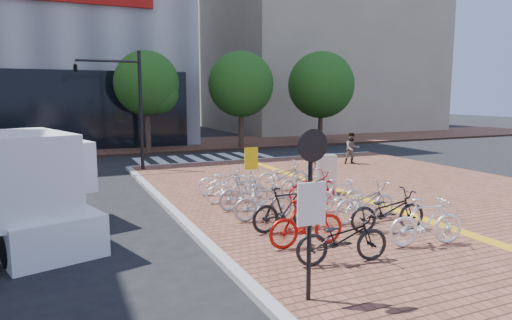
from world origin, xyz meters
name	(u,v)px	position (x,y,z in m)	size (l,w,h in m)	color
ground	(346,226)	(0.00, 0.00, 0.00)	(120.00, 120.00, 0.00)	black
kerb_north	(262,160)	(3.00, 12.00, 0.08)	(14.00, 0.25, 0.15)	gray
far_sidewalk	(168,145)	(0.00, 21.00, 0.07)	(70.00, 8.00, 0.15)	brown
building_beige	(314,42)	(18.00, 32.00, 9.00)	(20.00, 18.00, 18.00)	gray
crosswalk	(206,159)	(0.50, 14.00, 0.01)	(7.50, 4.00, 0.01)	silver
street_trees	(256,86)	(5.04, 17.45, 4.10)	(16.20, 4.60, 6.35)	#38281E
bike_0	(342,238)	(-1.92, -2.62, 0.67)	(0.69, 1.97, 1.04)	black
bike_1	(307,223)	(-2.06, -1.45, 0.69)	(0.51, 1.81, 1.09)	#B6140D
bike_2	(286,209)	(-1.93, -0.17, 0.71)	(0.53, 1.87, 1.12)	black
bike_3	(264,202)	(-2.04, 0.88, 0.66)	(0.48, 1.69, 1.02)	#B5B5BA
bike_4	(244,192)	(-2.05, 2.24, 0.66)	(0.48, 1.70, 1.02)	#A7A6AB
bike_5	(231,190)	(-2.13, 3.11, 0.58)	(0.57, 1.63, 0.85)	white
bike_6	(224,180)	(-1.90, 4.39, 0.64)	(0.65, 1.85, 0.97)	white
bike_7	(426,222)	(0.41, -2.48, 0.70)	(0.52, 1.83, 1.10)	white
bike_8	(388,211)	(0.35, -1.25, 0.68)	(0.70, 2.00, 1.05)	black
bike_9	(365,202)	(0.40, -0.29, 0.68)	(0.70, 2.01, 1.06)	silver
bike_10	(340,195)	(0.45, 0.95, 0.63)	(0.45, 1.58, 0.95)	silver
bike_11	(313,187)	(0.27, 2.22, 0.64)	(0.65, 1.86, 0.98)	red
bike_12	(301,182)	(0.44, 3.27, 0.60)	(0.60, 1.71, 0.90)	#A4A4A9
bike_13	(283,176)	(0.28, 4.27, 0.66)	(0.68, 1.95, 1.02)	silver
pedestrian_a	(314,152)	(3.70, 7.84, 0.92)	(0.56, 0.37, 1.53)	gray
pedestrian_b	(352,148)	(6.20, 8.42, 0.92)	(0.75, 0.58, 1.53)	#454858
utility_box	(326,174)	(1.34, 3.13, 0.82)	(0.62, 0.45, 1.34)	silver
yellow_sign	(251,163)	(-1.27, 3.56, 1.30)	(0.45, 0.12, 1.66)	#B7B7BC
notice_sign	(311,194)	(-3.38, -3.82, 1.94)	(0.53, 0.12, 2.84)	black
traffic_light_pole	(111,88)	(-4.72, 10.94, 3.81)	(2.85, 1.10, 5.30)	black
box_truck	(30,190)	(-7.69, 1.98, 1.27)	(3.27, 5.02, 2.69)	white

